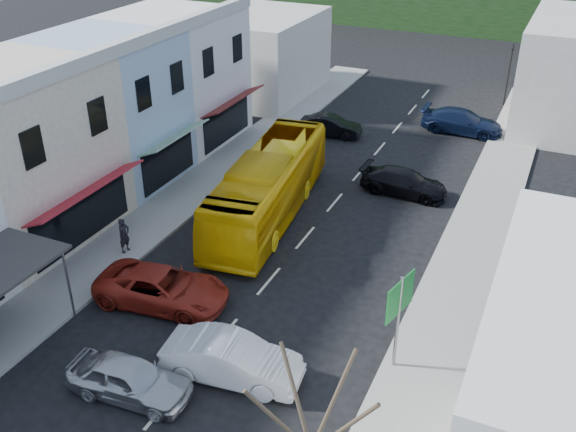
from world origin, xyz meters
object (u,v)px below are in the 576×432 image
object	(u,v)px
direction_sign	(397,324)
traffic_signal	(509,75)
car_white	(232,362)
pedestrian_left	(124,235)
car_silver	(129,379)
bus	(269,188)
car_red	(162,289)

from	to	relation	value
direction_sign	traffic_signal	size ratio (longest dim) A/B	0.85
car_white	pedestrian_left	distance (m)	9.79
direction_sign	traffic_signal	xyz separation A→B (m)	(-0.49, 30.81, 0.33)
car_white	pedestrian_left	xyz separation A→B (m)	(-8.36, 5.10, 0.30)
direction_sign	car_white	bearing A→B (deg)	-136.87
car_silver	pedestrian_left	xyz separation A→B (m)	(-5.64, 7.26, 0.30)
bus	traffic_signal	world-z (taller)	traffic_signal
car_red	direction_sign	size ratio (longest dim) A/B	1.19
pedestrian_left	traffic_signal	bearing A→B (deg)	-17.14
car_white	car_red	bearing A→B (deg)	53.30
pedestrian_left	car_white	bearing A→B (deg)	-114.26
bus	car_silver	distance (m)	13.38
car_red	traffic_signal	distance (m)	32.34
car_silver	pedestrian_left	distance (m)	9.20
car_white	traffic_signal	distance (m)	33.94
car_red	traffic_signal	size ratio (longest dim) A/B	1.01
car_silver	direction_sign	xyz separation A→B (m)	(7.69, 4.96, 1.24)
bus	car_red	bearing A→B (deg)	-101.85
car_red	pedestrian_left	bearing A→B (deg)	49.51
bus	car_white	size ratio (longest dim) A/B	2.64
car_red	car_white	bearing A→B (deg)	-126.40
bus	direction_sign	world-z (taller)	direction_sign
car_silver	direction_sign	size ratio (longest dim) A/B	1.13
bus	pedestrian_left	world-z (taller)	bus
car_white	car_silver	bearing A→B (deg)	121.41
bus	direction_sign	distance (m)	12.24
car_white	pedestrian_left	size ratio (longest dim) A/B	2.59
traffic_signal	bus	bearing A→B (deg)	57.37
car_silver	car_white	size ratio (longest dim) A/B	1.00
traffic_signal	car_white	bearing A→B (deg)	70.42
bus	car_white	bearing A→B (deg)	-77.65
car_silver	direction_sign	world-z (taller)	direction_sign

